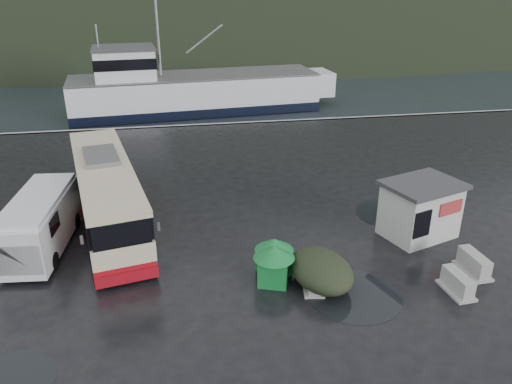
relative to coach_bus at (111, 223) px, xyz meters
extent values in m
plane|color=black|center=(4.25, -4.35, 0.00)|extent=(160.00, 160.00, 0.00)
cube|color=black|center=(4.25, 105.65, 0.00)|extent=(300.00, 180.00, 0.02)
cube|color=#999993|center=(4.25, 15.65, 0.00)|extent=(160.00, 0.60, 1.50)
cylinder|color=black|center=(9.28, -7.36, 0.01)|extent=(3.42, 3.42, 0.01)
cylinder|color=black|center=(-1.99, -9.70, 0.01)|extent=(2.72, 2.72, 0.01)
cylinder|color=black|center=(13.32, -1.26, 0.01)|extent=(3.34, 3.34, 0.01)
camera|label=1|loc=(3.24, -21.57, 10.77)|focal=35.00mm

